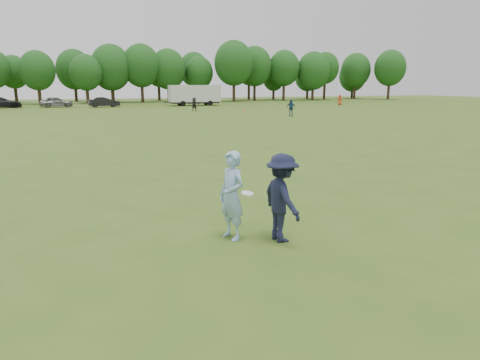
{
  "coord_description": "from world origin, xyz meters",
  "views": [
    {
      "loc": [
        -3.5,
        -8.43,
        3.26
      ],
      "look_at": [
        -0.09,
        0.6,
        1.1
      ],
      "focal_mm": 32.0,
      "sensor_mm": 36.0,
      "label": 1
    }
  ],
  "objects_px": {
    "defender": "(282,198)",
    "cargo_trailer": "(195,94)",
    "car_f": "(104,102)",
    "player_far_c": "(340,100)",
    "player_far_d": "(194,104)",
    "player_far_b": "(291,108)",
    "field_cone": "(244,110)",
    "car_d": "(1,103)",
    "thrower": "(232,196)",
    "car_e": "(56,102)"
  },
  "relations": [
    {
      "from": "thrower",
      "to": "defender",
      "type": "bearing_deg",
      "value": 43.88
    },
    {
      "from": "car_f",
      "to": "player_far_b",
      "type": "bearing_deg",
      "value": -153.49
    },
    {
      "from": "thrower",
      "to": "car_e",
      "type": "bearing_deg",
      "value": 166.58
    },
    {
      "from": "player_far_d",
      "to": "car_f",
      "type": "bearing_deg",
      "value": 131.44
    },
    {
      "from": "player_far_d",
      "to": "field_cone",
      "type": "distance_m",
      "value": 6.32
    },
    {
      "from": "player_far_c",
      "to": "car_d",
      "type": "relative_size",
      "value": 0.31
    },
    {
      "from": "player_far_b",
      "to": "car_e",
      "type": "distance_m",
      "value": 37.06
    },
    {
      "from": "player_far_c",
      "to": "thrower",
      "type": "bearing_deg",
      "value": 67.81
    },
    {
      "from": "defender",
      "to": "player_far_b",
      "type": "height_order",
      "value": "defender"
    },
    {
      "from": "thrower",
      "to": "car_f",
      "type": "height_order",
      "value": "thrower"
    },
    {
      "from": "car_f",
      "to": "cargo_trailer",
      "type": "xyz_separation_m",
      "value": [
        13.77,
        -0.22,
        1.05
      ]
    },
    {
      "from": "car_d",
      "to": "car_e",
      "type": "distance_m",
      "value": 7.29
    },
    {
      "from": "car_d",
      "to": "cargo_trailer",
      "type": "xyz_separation_m",
      "value": [
        27.65,
        -2.53,
        1.0
      ]
    },
    {
      "from": "car_f",
      "to": "cargo_trailer",
      "type": "distance_m",
      "value": 13.81
    },
    {
      "from": "defender",
      "to": "player_far_b",
      "type": "distance_m",
      "value": 37.03
    },
    {
      "from": "car_e",
      "to": "field_cone",
      "type": "distance_m",
      "value": 29.23
    },
    {
      "from": "car_f",
      "to": "player_far_c",
      "type": "bearing_deg",
      "value": -107.22
    },
    {
      "from": "thrower",
      "to": "player_far_d",
      "type": "height_order",
      "value": "thrower"
    },
    {
      "from": "player_far_c",
      "to": "car_e",
      "type": "height_order",
      "value": "player_far_c"
    },
    {
      "from": "player_far_c",
      "to": "player_far_d",
      "type": "relative_size",
      "value": 0.97
    },
    {
      "from": "thrower",
      "to": "field_cone",
      "type": "height_order",
      "value": "thrower"
    },
    {
      "from": "car_e",
      "to": "cargo_trailer",
      "type": "relative_size",
      "value": 0.51
    },
    {
      "from": "player_far_c",
      "to": "field_cone",
      "type": "height_order",
      "value": "player_far_c"
    },
    {
      "from": "car_e",
      "to": "car_f",
      "type": "bearing_deg",
      "value": -112.26
    },
    {
      "from": "field_cone",
      "to": "defender",
      "type": "bearing_deg",
      "value": -110.16
    },
    {
      "from": "player_far_b",
      "to": "car_f",
      "type": "height_order",
      "value": "player_far_b"
    },
    {
      "from": "player_far_b",
      "to": "thrower",
      "type": "bearing_deg",
      "value": -73.08
    },
    {
      "from": "thrower",
      "to": "defender",
      "type": "relative_size",
      "value": 1.02
    },
    {
      "from": "player_far_b",
      "to": "car_d",
      "type": "height_order",
      "value": "player_far_b"
    },
    {
      "from": "thrower",
      "to": "car_f",
      "type": "bearing_deg",
      "value": 160.33
    },
    {
      "from": "player_far_b",
      "to": "player_far_d",
      "type": "height_order",
      "value": "player_far_b"
    },
    {
      "from": "player_far_d",
      "to": "car_d",
      "type": "bearing_deg",
      "value": 151.7
    },
    {
      "from": "defender",
      "to": "car_d",
      "type": "xyz_separation_m",
      "value": [
        -13.96,
        61.77,
        -0.16
      ]
    },
    {
      "from": "car_e",
      "to": "player_far_d",
      "type": "bearing_deg",
      "value": -141.74
    },
    {
      "from": "thrower",
      "to": "cargo_trailer",
      "type": "height_order",
      "value": "cargo_trailer"
    },
    {
      "from": "car_d",
      "to": "car_e",
      "type": "relative_size",
      "value": 1.17
    },
    {
      "from": "defender",
      "to": "car_f",
      "type": "xyz_separation_m",
      "value": [
        -0.08,
        59.46,
        -0.21
      ]
    },
    {
      "from": "defender",
      "to": "car_e",
      "type": "xyz_separation_m",
      "value": [
        -6.69,
        61.2,
        -0.16
      ]
    },
    {
      "from": "car_e",
      "to": "cargo_trailer",
      "type": "bearing_deg",
      "value": -103.02
    },
    {
      "from": "player_far_c",
      "to": "car_d",
      "type": "bearing_deg",
      "value": 2.87
    },
    {
      "from": "player_far_b",
      "to": "car_e",
      "type": "bearing_deg",
      "value": 176.17
    },
    {
      "from": "player_far_d",
      "to": "cargo_trailer",
      "type": "bearing_deg",
      "value": 81.76
    },
    {
      "from": "defender",
      "to": "cargo_trailer",
      "type": "relative_size",
      "value": 0.21
    },
    {
      "from": "defender",
      "to": "player_far_d",
      "type": "distance_m",
      "value": 46.14
    },
    {
      "from": "thrower",
      "to": "field_cone",
      "type": "bearing_deg",
      "value": 139.66
    },
    {
      "from": "player_far_c",
      "to": "field_cone",
      "type": "xyz_separation_m",
      "value": [
        -20.71,
        -10.33,
        -0.68
      ]
    },
    {
      "from": "thrower",
      "to": "player_far_c",
      "type": "distance_m",
      "value": 63.92
    },
    {
      "from": "thrower",
      "to": "car_e",
      "type": "distance_m",
      "value": 60.98
    },
    {
      "from": "thrower",
      "to": "player_far_d",
      "type": "distance_m",
      "value": 45.88
    },
    {
      "from": "car_f",
      "to": "field_cone",
      "type": "relative_size",
      "value": 14.77
    }
  ]
}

